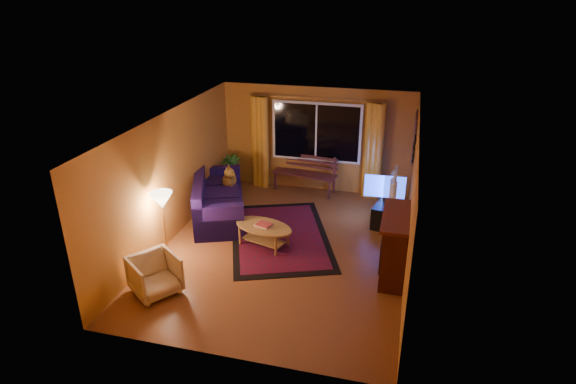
% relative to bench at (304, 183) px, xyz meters
% --- Properties ---
extents(floor, '(4.50, 6.00, 0.02)m').
position_rel_bench_xyz_m(floor, '(0.22, -2.75, -0.24)').
color(floor, brown).
rests_on(floor, ground).
extents(ceiling, '(4.50, 6.00, 0.02)m').
position_rel_bench_xyz_m(ceiling, '(0.22, -2.75, 2.28)').
color(ceiling, white).
rests_on(ceiling, ground).
extents(wall_back, '(4.50, 0.02, 2.50)m').
position_rel_bench_xyz_m(wall_back, '(0.22, 0.26, 1.02)').
color(wall_back, '#BB772A').
rests_on(wall_back, ground).
extents(wall_left, '(0.02, 6.00, 2.50)m').
position_rel_bench_xyz_m(wall_left, '(-2.04, -2.75, 1.02)').
color(wall_left, '#BB772A').
rests_on(wall_left, ground).
extents(wall_right, '(0.02, 6.00, 2.50)m').
position_rel_bench_xyz_m(wall_right, '(2.48, -2.75, 1.02)').
color(wall_right, '#BB772A').
rests_on(wall_right, ground).
extents(window, '(2.00, 0.02, 1.30)m').
position_rel_bench_xyz_m(window, '(0.22, 0.19, 1.22)').
color(window, black).
rests_on(window, wall_back).
extents(curtain_rod, '(3.20, 0.03, 0.03)m').
position_rel_bench_xyz_m(curtain_rod, '(0.22, 0.15, 2.02)').
color(curtain_rod, '#BF8C3F').
rests_on(curtain_rod, wall_back).
extents(curtain_left, '(0.36, 0.36, 2.24)m').
position_rel_bench_xyz_m(curtain_left, '(-1.13, 0.13, 0.89)').
color(curtain_left, orange).
rests_on(curtain_left, ground).
extents(curtain_right, '(0.36, 0.36, 2.24)m').
position_rel_bench_xyz_m(curtain_right, '(1.57, 0.13, 0.89)').
color(curtain_right, orange).
rests_on(curtain_right, ground).
extents(bench, '(1.58, 0.70, 0.46)m').
position_rel_bench_xyz_m(bench, '(0.00, 0.00, 0.00)').
color(bench, '#481F20').
rests_on(bench, ground).
extents(potted_plant, '(0.51, 0.51, 0.86)m').
position_rel_bench_xyz_m(potted_plant, '(-1.78, -0.26, 0.20)').
color(potted_plant, '#235B1E').
rests_on(potted_plant, ground).
extents(sofa, '(1.77, 2.51, 0.93)m').
position_rel_bench_xyz_m(sofa, '(-1.49, -1.75, 0.24)').
color(sofa, '#1C0D47').
rests_on(sofa, ground).
extents(dog, '(0.45, 0.52, 0.48)m').
position_rel_bench_xyz_m(dog, '(-1.44, -1.23, 0.47)').
color(dog, '#936321').
rests_on(dog, sofa).
extents(armchair, '(0.95, 0.95, 0.72)m').
position_rel_bench_xyz_m(armchair, '(-1.44, -4.64, 0.13)').
color(armchair, beige).
rests_on(armchair, ground).
extents(floor_lamp, '(0.25, 0.25, 1.29)m').
position_rel_bench_xyz_m(floor_lamp, '(-1.78, -3.59, 0.41)').
color(floor_lamp, '#BF8C3F').
rests_on(floor_lamp, ground).
extents(rug, '(2.82, 3.45, 0.02)m').
position_rel_bench_xyz_m(rug, '(0.02, -2.32, -0.22)').
color(rug, maroon).
rests_on(rug, ground).
extents(coffee_table, '(1.50, 1.50, 0.43)m').
position_rel_bench_xyz_m(coffee_table, '(-0.18, -2.75, -0.01)').
color(coffee_table, '#A2773C').
rests_on(coffee_table, ground).
extents(tv_console, '(0.63, 1.20, 0.47)m').
position_rel_bench_xyz_m(tv_console, '(2.05, -1.08, 0.01)').
color(tv_console, black).
rests_on(tv_console, ground).
extents(television, '(0.17, 1.06, 0.61)m').
position_rel_bench_xyz_m(television, '(2.05, -1.08, 0.55)').
color(television, black).
rests_on(television, tv_console).
extents(fireplace, '(0.40, 1.20, 1.10)m').
position_rel_bench_xyz_m(fireplace, '(2.27, -3.15, 0.32)').
color(fireplace, maroon).
rests_on(fireplace, ground).
extents(mirror_cluster, '(0.06, 0.60, 0.56)m').
position_rel_bench_xyz_m(mirror_cluster, '(2.43, -1.45, 1.57)').
color(mirror_cluster, black).
rests_on(mirror_cluster, wall_right).
extents(painting, '(0.04, 0.76, 0.96)m').
position_rel_bench_xyz_m(painting, '(2.44, -0.30, 1.42)').
color(painting, '#CA6028').
rests_on(painting, wall_right).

